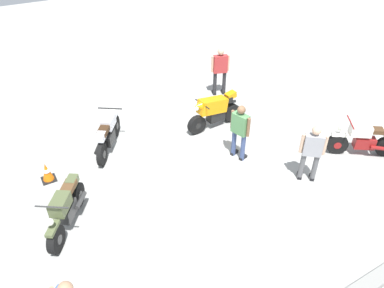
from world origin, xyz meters
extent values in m
plane|color=#9E9E99|center=(0.00, 0.00, 0.00)|extent=(40.00, 40.00, 0.00)
cylinder|color=black|center=(4.02, 0.68, 0.30)|extent=(0.47, 0.59, 0.60)
cylinder|color=black|center=(3.26, -0.43, 0.30)|extent=(0.47, 0.59, 0.60)
cylinder|color=#333333|center=(4.02, 0.68, 0.30)|extent=(0.27, 0.27, 0.21)
cylinder|color=#333333|center=(3.26, -0.43, 0.30)|extent=(0.27, 0.27, 0.21)
cube|color=#333333|center=(3.61, 0.08, 0.40)|extent=(0.55, 0.62, 0.32)
cube|color=#515B38|center=(3.72, 0.25, 0.80)|extent=(0.58, 0.64, 0.30)
cube|color=#515B38|center=(4.02, 0.68, 0.63)|extent=(0.38, 0.45, 0.08)
cube|color=brown|center=(3.47, -0.12, 0.82)|extent=(0.55, 0.64, 0.12)
cube|color=#515B38|center=(3.30, -0.37, 0.80)|extent=(0.36, 0.39, 0.18)
cylinder|color=#333333|center=(3.24, -0.15, 0.35)|extent=(0.40, 0.52, 0.16)
cylinder|color=#333333|center=(3.91, 0.52, 1.05)|extent=(0.60, 0.42, 0.04)
sphere|color=silver|center=(4.03, 0.70, 0.85)|extent=(0.16, 0.16, 0.16)
cylinder|color=black|center=(-0.79, -1.67, 0.30)|extent=(0.61, 0.20, 0.60)
cylinder|color=black|center=(-2.14, -1.76, 0.30)|extent=(0.61, 0.26, 0.60)
cylinder|color=black|center=(-0.79, -1.67, 0.30)|extent=(0.22, 0.19, 0.21)
cylinder|color=black|center=(-2.14, -1.76, 0.30)|extent=(0.22, 0.19, 0.21)
cube|color=black|center=(-1.52, -1.72, 0.40)|extent=(0.58, 0.32, 0.32)
cube|color=orange|center=(-1.37, -1.71, 0.80)|extent=(1.01, 0.43, 0.57)
cone|color=orange|center=(-0.85, -1.67, 0.95)|extent=(0.38, 0.36, 0.39)
cube|color=black|center=(-1.77, -1.73, 0.87)|extent=(0.62, 0.30, 0.12)
cube|color=orange|center=(-2.07, -1.75, 0.95)|extent=(0.36, 0.24, 0.23)
cylinder|color=black|center=(-2.01, -1.83, 0.77)|extent=(0.40, 0.12, 0.17)
cylinder|color=black|center=(-2.02, -1.67, 0.77)|extent=(0.40, 0.12, 0.17)
cylinder|color=black|center=(-0.99, -1.68, 0.97)|extent=(0.08, 0.70, 0.04)
sphere|color=silver|center=(-0.77, -1.67, 0.90)|extent=(0.16, 0.16, 0.16)
cylinder|color=black|center=(-3.74, 1.20, 0.30)|extent=(0.58, 0.48, 0.60)
cylinder|color=maroon|center=(-3.74, 1.20, 0.30)|extent=(0.28, 0.27, 0.21)
cube|color=maroon|center=(-4.33, 1.62, 0.40)|extent=(0.62, 0.55, 0.32)
cube|color=white|center=(-4.17, 1.50, 0.80)|extent=(0.64, 0.58, 0.30)
cube|color=white|center=(-3.74, 1.20, 0.63)|extent=(0.45, 0.38, 0.08)
cube|color=#4C331E|center=(-4.54, 1.76, 0.82)|extent=(0.64, 0.56, 0.12)
cylinder|color=maroon|center=(-4.56, 1.99, 0.35)|extent=(0.52, 0.41, 0.16)
cylinder|color=maroon|center=(-3.90, 1.31, 1.05)|extent=(0.43, 0.59, 0.04)
sphere|color=silver|center=(-3.72, 1.18, 0.85)|extent=(0.16, 0.16, 0.16)
cylinder|color=black|center=(1.40, -2.84, 0.32)|extent=(0.46, 0.60, 0.64)
cylinder|color=black|center=(2.23, -1.65, 0.32)|extent=(0.46, 0.60, 0.64)
cylinder|color=black|center=(1.40, -2.84, 0.32)|extent=(0.24, 0.26, 0.22)
cylinder|color=black|center=(2.23, -1.65, 0.32)|extent=(0.24, 0.26, 0.22)
cube|color=black|center=(1.84, -2.20, 0.42)|extent=(0.55, 0.62, 0.32)
cube|color=silver|center=(1.73, -2.37, 0.82)|extent=(0.58, 0.64, 0.30)
cube|color=silver|center=(1.40, -2.84, 0.67)|extent=(0.38, 0.45, 0.08)
cube|color=#382314|center=(1.98, -2.00, 0.84)|extent=(0.55, 0.64, 0.12)
cube|color=silver|center=(2.15, -1.75, 0.82)|extent=(0.36, 0.39, 0.18)
cylinder|color=black|center=(2.21, -1.97, 0.37)|extent=(0.40, 0.52, 0.16)
cylinder|color=black|center=(1.54, -2.64, 1.07)|extent=(0.60, 0.43, 0.04)
sphere|color=silver|center=(1.42, -2.82, 0.87)|extent=(0.16, 0.16, 0.16)
cylinder|color=#384772|center=(-1.21, 0.12, 0.41)|extent=(0.16, 0.16, 0.82)
cube|color=black|center=(-1.27, 0.10, 0.04)|extent=(0.28, 0.16, 0.08)
cylinder|color=#384772|center=(-1.13, -0.20, 0.41)|extent=(0.16, 0.16, 0.82)
cube|color=black|center=(-1.19, -0.21, 0.04)|extent=(0.28, 0.16, 0.08)
cube|color=#4C7F4C|center=(-1.17, -0.04, 1.12)|extent=(0.33, 0.50, 0.58)
cylinder|color=brown|center=(-1.24, 0.23, 1.13)|extent=(0.11, 0.11, 0.55)
cylinder|color=brown|center=(-1.11, -0.31, 1.13)|extent=(0.11, 0.11, 0.55)
sphere|color=brown|center=(-1.17, -0.04, 1.55)|extent=(0.22, 0.22, 0.22)
cylinder|color=#59595B|center=(-2.30, 1.74, 0.41)|extent=(0.18, 0.18, 0.81)
cube|color=black|center=(-2.34, 1.69, 0.04)|extent=(0.24, 0.26, 0.08)
cylinder|color=#59595B|center=(-2.05, 1.53, 0.41)|extent=(0.18, 0.18, 0.81)
cube|color=black|center=(-2.09, 1.49, 0.04)|extent=(0.24, 0.26, 0.08)
cube|color=#99999E|center=(-2.17, 1.64, 1.10)|extent=(0.49, 0.46, 0.58)
cylinder|color=#D8AD8C|center=(-2.38, 1.81, 1.12)|extent=(0.13, 0.13, 0.54)
cylinder|color=#D8AD8C|center=(-1.96, 1.46, 1.12)|extent=(0.13, 0.13, 0.54)
sphere|color=#D8AD8C|center=(-2.17, 1.64, 1.53)|extent=(0.22, 0.22, 0.22)
cylinder|color=#262628|center=(-2.98, -3.43, 0.43)|extent=(0.17, 0.17, 0.87)
cube|color=black|center=(-3.00, -3.48, 0.04)|extent=(0.18, 0.28, 0.08)
cylinder|color=#262628|center=(-2.66, -3.54, 0.43)|extent=(0.17, 0.17, 0.87)
cube|color=black|center=(-2.68, -3.60, 0.04)|extent=(0.18, 0.28, 0.08)
cube|color=#B23333|center=(-2.82, -3.48, 1.18)|extent=(0.53, 0.37, 0.62)
cylinder|color=#D8AD8C|center=(-3.09, -3.39, 1.20)|extent=(0.11, 0.11, 0.58)
cylinder|color=#D8AD8C|center=(-2.55, -3.58, 1.20)|extent=(0.11, 0.11, 0.58)
sphere|color=#D8AD8C|center=(-2.82, -3.48, 1.63)|extent=(0.24, 0.24, 0.24)
cube|color=black|center=(3.70, -1.71, 0.01)|extent=(0.36, 0.36, 0.03)
cone|color=orange|center=(3.70, -1.71, 0.28)|extent=(0.28, 0.28, 0.50)
cylinder|color=white|center=(3.70, -1.71, 0.32)|extent=(0.19, 0.19, 0.08)
camera|label=1|loc=(4.11, 6.54, 6.42)|focal=34.58mm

